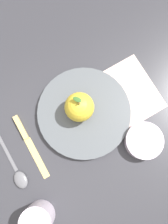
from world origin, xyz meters
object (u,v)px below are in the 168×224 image
object	(u,v)px
dinner_plate	(84,113)
spoon	(18,174)
cup	(38,220)
knife	(28,140)
side_bowl	(144,141)
linen_napkin	(131,91)
apple	(79,107)

from	to	relation	value
dinner_plate	spoon	bearing A→B (deg)	109.27
cup	knife	bearing A→B (deg)	-11.58
side_bowl	linen_napkin	world-z (taller)	side_bowl
dinner_plate	side_bowl	distance (m)	0.18
cup	dinner_plate	bearing A→B (deg)	-46.50
dinner_plate	spoon	xyz separation A→B (m)	(-0.08, 0.23, -0.01)
spoon	side_bowl	bearing A→B (deg)	-99.27
side_bowl	spoon	world-z (taller)	side_bowl
side_bowl	linen_napkin	bearing A→B (deg)	-13.28
side_bowl	linen_napkin	xyz separation A→B (m)	(0.14, -0.03, -0.02)
cup	linen_napkin	world-z (taller)	cup
cup	apple	bearing A→B (deg)	-43.87
spoon	apple	bearing A→B (deg)	-67.66
knife	side_bowl	bearing A→B (deg)	-114.10
spoon	knife	bearing A→B (deg)	-37.98
cup	spoon	distance (m)	0.13
linen_napkin	knife	bearing A→B (deg)	92.23
apple	spoon	world-z (taller)	apple
cup	spoon	size ratio (longest dim) A/B	0.47
knife	apple	bearing A→B (deg)	-83.67
apple	cup	bearing A→B (deg)	136.13
cup	side_bowl	bearing A→B (deg)	-78.75
spoon	linen_napkin	xyz separation A→B (m)	(0.09, -0.38, -0.00)
knife	linen_napkin	distance (m)	0.32
side_bowl	cup	xyz separation A→B (m)	(-0.07, 0.33, 0.02)
dinner_plate	side_bowl	xyz separation A→B (m)	(-0.14, -0.12, 0.01)
dinner_plate	cup	bearing A→B (deg)	133.50
apple	knife	distance (m)	0.17
apple	cup	world-z (taller)	apple
side_bowl	cup	bearing A→B (deg)	101.25
spoon	linen_napkin	bearing A→B (deg)	-77.32
apple	spoon	size ratio (longest dim) A/B	0.54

